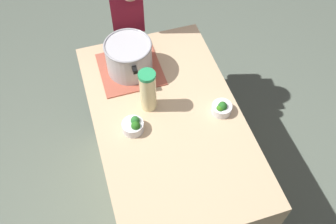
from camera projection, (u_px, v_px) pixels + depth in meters
The scene contains 8 objects.
ground_plane at pixel (168, 192), 2.75m from camera, with size 8.00×8.00×0.00m, color slate.
counter_slab at pixel (168, 161), 2.37m from camera, with size 1.28×0.76×0.94m, color tan.
dish_cloth at pixel (130, 69), 2.18m from camera, with size 0.34×0.34×0.01m, color #AD533F.
cooking_pot at pixel (129, 57), 2.10m from camera, with size 0.33×0.26×0.19m.
lemonade_pitcher at pixel (148, 91), 1.93m from camera, with size 0.09×0.09×0.26m.
broccoli_bowl_front at pixel (222, 108), 1.98m from camera, with size 0.11×0.11×0.08m.
broccoli_bowl_center at pixel (134, 126), 1.92m from camera, with size 0.11×0.11×0.08m.
person_cook at pixel (126, 10), 2.50m from camera, with size 0.50×0.24×1.69m.
Camera 1 is at (-1.09, 0.34, 2.57)m, focal length 40.74 mm.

